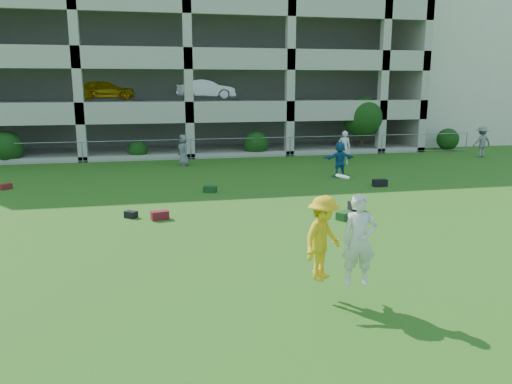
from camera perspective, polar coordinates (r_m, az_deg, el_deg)
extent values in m
plane|color=#235114|center=(11.08, 1.06, -10.44)|extent=(100.00, 100.00, 0.00)
cube|color=beige|center=(45.64, 22.12, 12.25)|extent=(16.00, 14.00, 10.00)
imported|color=slate|center=(26.95, -8.30, 4.75)|extent=(0.79, 0.95, 1.66)
imported|color=#1F5291|center=(23.72, 9.55, 3.70)|extent=(1.58, 0.64, 1.66)
imported|color=silver|center=(27.64, 10.07, 5.04)|extent=(0.79, 0.72, 1.82)
imported|color=slate|center=(32.80, 24.40, 5.24)|extent=(1.18, 0.68, 1.82)
cube|color=#51130D|center=(16.36, -10.93, -2.63)|extent=(0.60, 0.41, 0.28)
cube|color=black|center=(16.80, -14.10, -2.50)|extent=(0.47, 0.44, 0.22)
cube|color=#173915|center=(16.30, 10.10, -2.69)|extent=(0.61, 0.56, 0.26)
cube|color=black|center=(17.58, 11.17, -1.57)|extent=(0.37, 0.37, 0.30)
cube|color=black|center=(21.91, 13.97, 1.01)|extent=(0.60, 0.31, 0.30)
cube|color=#571F0E|center=(23.12, -26.69, 0.56)|extent=(0.52, 0.51, 0.24)
cube|color=black|center=(20.19, -5.27, 0.32)|extent=(0.58, 0.49, 0.25)
imported|color=gold|center=(10.01, 7.66, -5.23)|extent=(1.26, 1.19, 1.71)
imported|color=silver|center=(9.88, 11.72, -5.45)|extent=(0.73, 0.56, 1.81)
cylinder|color=white|center=(9.78, 9.87, 1.77)|extent=(0.27, 0.27, 0.09)
cube|color=#9E998C|center=(42.80, -9.28, 14.37)|extent=(30.00, 0.50, 12.00)
cube|color=#9E998C|center=(39.85, 13.71, 14.36)|extent=(0.50, 14.00, 12.00)
cube|color=#9E998C|center=(36.26, -8.39, 5.55)|extent=(30.00, 14.00, 0.30)
cube|color=#9E998C|center=(36.04, -8.54, 10.29)|extent=(30.00, 14.00, 0.30)
cube|color=#9E998C|center=(36.08, -8.70, 15.06)|extent=(30.00, 14.00, 0.30)
cube|color=#9E998C|center=(36.36, -8.86, 19.78)|extent=(30.00, 14.00, 0.30)
cube|color=#9E998C|center=(29.25, -7.61, 8.73)|extent=(30.00, 0.30, 0.90)
cube|color=#9E998C|center=(29.22, -7.78, 14.61)|extent=(30.00, 0.30, 0.90)
cube|color=#9E998C|center=(29.51, -7.96, 20.44)|extent=(30.00, 0.30, 0.90)
cube|color=#9E998C|center=(29.48, -19.93, 14.87)|extent=(0.50, 0.50, 12.00)
cube|color=#9E998C|center=(29.35, -7.82, 15.48)|extent=(0.50, 0.50, 12.00)
cube|color=#9E998C|center=(30.42, 3.94, 15.44)|extent=(0.50, 0.50, 12.00)
cube|color=#9E998C|center=(32.58, 14.50, 14.88)|extent=(0.50, 0.50, 12.00)
cube|color=#605E59|center=(38.06, -8.89, 14.67)|extent=(29.00, 9.00, 11.60)
imported|color=yellow|center=(34.05, -16.87, 11.18)|extent=(3.88, 1.57, 1.32)
imported|color=silver|center=(34.17, -5.80, 11.63)|extent=(4.03, 1.46, 1.32)
cylinder|color=gray|center=(29.41, -19.24, 4.36)|extent=(0.06, 0.06, 1.20)
cylinder|color=gray|center=(29.28, -7.48, 4.91)|extent=(0.06, 0.06, 1.20)
cylinder|color=gray|center=(30.35, 3.93, 5.24)|extent=(0.06, 0.06, 1.20)
cylinder|color=gray|center=(32.52, 14.19, 5.36)|extent=(0.06, 0.06, 1.20)
cylinder|color=gray|center=(35.58, 22.93, 5.33)|extent=(0.06, 0.06, 1.20)
cylinder|color=gray|center=(29.21, -7.51, 5.98)|extent=(36.00, 0.04, 0.04)
cylinder|color=gray|center=(29.35, -7.45, 3.90)|extent=(36.00, 0.04, 0.04)
sphere|color=#163D11|center=(30.71, -26.58, 4.59)|extent=(1.76, 1.76, 1.76)
sphere|color=#163D11|center=(29.79, -13.35, 4.71)|extent=(1.10, 1.10, 1.10)
sphere|color=#163D11|center=(30.43, -0.02, 5.60)|extent=(1.54, 1.54, 1.54)
cylinder|color=#382314|center=(32.77, 12.03, 6.18)|extent=(0.16, 0.16, 1.96)
sphere|color=#163D11|center=(32.67, 12.13, 8.38)|extent=(2.52, 2.52, 2.52)
sphere|color=#163D11|center=(35.50, 21.07, 5.65)|extent=(1.43, 1.43, 1.43)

